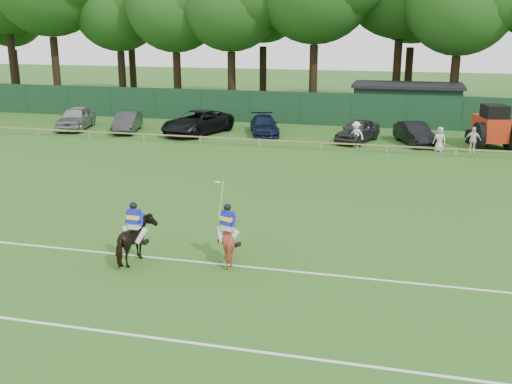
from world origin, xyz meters
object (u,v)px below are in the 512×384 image
(spectator_left, at_px, (356,134))
(spectator_mid, at_px, (473,140))
(utility_shed, at_px, (407,103))
(suv_black, at_px, (197,122))
(horse_chestnut, at_px, (228,242))
(hatch_grey, at_px, (358,131))
(estate_black, at_px, (415,133))
(horse_dark, at_px, (135,241))
(tractor, at_px, (491,127))
(spectator_right, at_px, (440,139))
(sedan_grey, at_px, (127,122))
(sedan_navy, at_px, (264,125))
(sedan_silver, at_px, (76,118))

(spectator_left, distance_m, spectator_mid, 7.03)
(utility_shed, bearing_deg, suv_black, -148.69)
(horse_chestnut, height_order, hatch_grey, hatch_grey)
(estate_black, bearing_deg, horse_dark, -133.12)
(spectator_mid, bearing_deg, tractor, 54.12)
(hatch_grey, height_order, spectator_mid, spectator_mid)
(suv_black, bearing_deg, spectator_right, 11.21)
(sedan_grey, height_order, sedan_navy, sedan_grey)
(spectator_left, bearing_deg, hatch_grey, 112.82)
(sedan_grey, distance_m, tractor, 24.84)
(utility_shed, bearing_deg, horse_chestnut, -100.25)
(sedan_silver, bearing_deg, horse_chestnut, -62.44)
(suv_black, distance_m, hatch_grey, 11.29)
(suv_black, bearing_deg, sedan_navy, 29.89)
(sedan_grey, bearing_deg, sedan_silver, 163.76)
(horse_chestnut, xyz_separation_m, spectator_left, (2.54, 20.08, 0.10))
(spectator_right, height_order, tractor, tractor)
(horse_chestnut, bearing_deg, sedan_silver, -27.54)
(horse_chestnut, bearing_deg, estate_black, -83.22)
(sedan_grey, xyz_separation_m, estate_black, (20.16, 0.45, -0.01))
(horse_dark, bearing_deg, utility_shed, -101.69)
(suv_black, bearing_deg, spectator_mid, 12.26)
(sedan_navy, distance_m, estate_black, 10.33)
(sedan_navy, height_order, hatch_grey, hatch_grey)
(horse_dark, distance_m, spectator_mid, 24.26)
(sedan_silver, height_order, spectator_mid, sedan_silver)
(horse_dark, bearing_deg, spectator_mid, -117.66)
(suv_black, height_order, spectator_left, suv_black)
(sedan_silver, distance_m, sedan_navy, 14.14)
(estate_black, distance_m, utility_shed, 8.77)
(suv_black, bearing_deg, horse_dark, -57.05)
(suv_black, height_order, utility_shed, utility_shed)
(sedan_silver, xyz_separation_m, sedan_navy, (14.09, 1.21, -0.17))
(suv_black, relative_size, sedan_navy, 1.31)
(sedan_silver, xyz_separation_m, tractor, (29.05, 0.32, 0.47))
(spectator_right, relative_size, utility_shed, 0.18)
(estate_black, relative_size, spectator_left, 2.61)
(spectator_mid, height_order, utility_shed, utility_shed)
(sedan_grey, bearing_deg, horse_chestnut, -70.89)
(spectator_mid, distance_m, tractor, 2.48)
(sedan_silver, xyz_separation_m, utility_shed, (23.77, 8.99, 0.71))
(horse_dark, xyz_separation_m, spectator_mid, (12.51, 20.78, 0.04))
(spectator_mid, distance_m, utility_shed, 11.50)
(horse_dark, xyz_separation_m, spectator_right, (10.58, 20.69, 0.00))
(horse_dark, bearing_deg, spectator_right, -113.69)
(spectator_right, bearing_deg, sedan_navy, -177.36)
(sedan_navy, height_order, estate_black, estate_black)
(suv_black, relative_size, utility_shed, 0.71)
(estate_black, height_order, spectator_mid, spectator_mid)
(sedan_silver, relative_size, tractor, 1.32)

